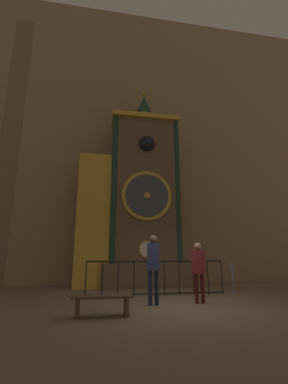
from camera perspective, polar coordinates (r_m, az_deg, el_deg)
ground_plane at (r=7.44m, az=8.23°, el=-23.76°), size 28.00×28.00×0.00m
cathedral_back_wall at (r=14.15m, az=-0.26°, el=12.81°), size 24.00×0.32×15.27m
clock_tower at (r=11.58m, az=-2.16°, el=-1.65°), size 4.72×1.82×9.32m
railing_fence at (r=9.01m, az=2.88°, el=-18.15°), size 4.67×0.05×1.12m
visitor_near at (r=7.34m, az=2.06°, el=-15.22°), size 0.38×0.28×1.84m
visitor_far at (r=7.77m, az=12.00°, el=-15.79°), size 0.39×0.31×1.65m
stanchion_post at (r=10.09m, az=19.22°, el=-18.46°), size 0.28×0.28×1.07m
visitor_bench at (r=6.20m, az=-9.25°, el=-22.86°), size 1.32×0.40×0.44m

